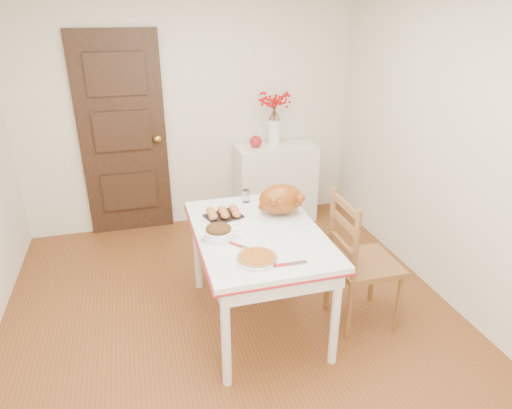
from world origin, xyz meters
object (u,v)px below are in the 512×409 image
object	(u,v)px
kitchen_table	(258,277)
pumpkin_pie	(257,258)
chair_oak	(365,260)
turkey_platter	(281,201)
sideboard	(276,183)

from	to	relation	value
kitchen_table	pumpkin_pie	bearing A→B (deg)	-106.50
pumpkin_pie	chair_oak	bearing A→B (deg)	13.28
chair_oak	turkey_platter	world-z (taller)	chair_oak
sideboard	turkey_platter	bearing A→B (deg)	-106.86
turkey_platter	chair_oak	bearing A→B (deg)	-29.01
kitchen_table	chair_oak	world-z (taller)	chair_oak
chair_oak	turkey_platter	distance (m)	0.76
chair_oak	pumpkin_pie	xyz separation A→B (m)	(-0.89, -0.21, 0.29)
chair_oak	pumpkin_pie	distance (m)	0.96
chair_oak	turkey_platter	size ratio (longest dim) A/B	2.67
turkey_platter	kitchen_table	bearing A→B (deg)	-134.61
chair_oak	pumpkin_pie	world-z (taller)	chair_oak
sideboard	chair_oak	world-z (taller)	chair_oak
kitchen_table	turkey_platter	size ratio (longest dim) A/B	3.35
pumpkin_pie	turkey_platter	bearing A→B (deg)	59.31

